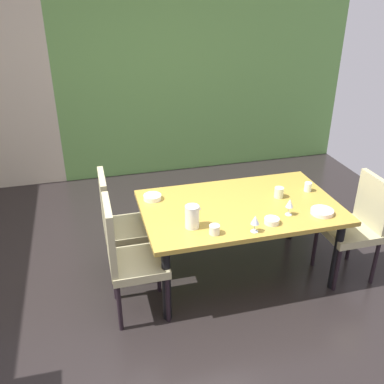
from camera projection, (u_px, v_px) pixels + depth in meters
The scene contains 15 objects.
ground_plane at pixel (174, 309), 3.61m from camera, with size 6.22×5.85×0.02m, color black.
garden_window_panel at pixel (206, 75), 5.75m from camera, with size 3.98×0.10×2.64m, color #679D4D.
dining_table at pixel (240, 213), 3.75m from camera, with size 1.70×1.04×0.72m.
chair_right_near at pixel (358, 222), 3.80m from camera, with size 0.44×0.44×0.97m.
chair_left_far at pixel (120, 221), 3.79m from camera, with size 0.45×0.44×1.02m.
chair_left_near at pixel (127, 255), 3.32m from camera, with size 0.45×0.44×1.03m.
wine_glass_right at pixel (255, 220), 3.29m from camera, with size 0.07×0.07×0.14m.
wine_glass_front at pixel (290, 204), 3.52m from camera, with size 0.06×0.06×0.14m.
serving_bowl_east at pixel (152, 197), 3.81m from camera, with size 0.16×0.16×0.04m, color white.
serving_bowl_near_window at pixel (322, 212), 3.58m from camera, with size 0.19×0.19×0.04m, color silver.
serving_bowl_rear at pixel (272, 221), 3.43m from camera, with size 0.12×0.12×0.05m, color silver.
cup_west at pixel (308, 187), 3.95m from camera, with size 0.07×0.07×0.08m, color white.
cup_center at pixel (214, 230), 3.29m from camera, with size 0.08×0.08×0.07m, color silver.
cup_corner at pixel (279, 192), 3.83m from camera, with size 0.08×0.08×0.09m, color beige.
pitcher_left at pixel (192, 216), 3.35m from camera, with size 0.13×0.11×0.19m.
Camera 1 is at (-0.57, -2.73, 2.50)m, focal length 40.00 mm.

